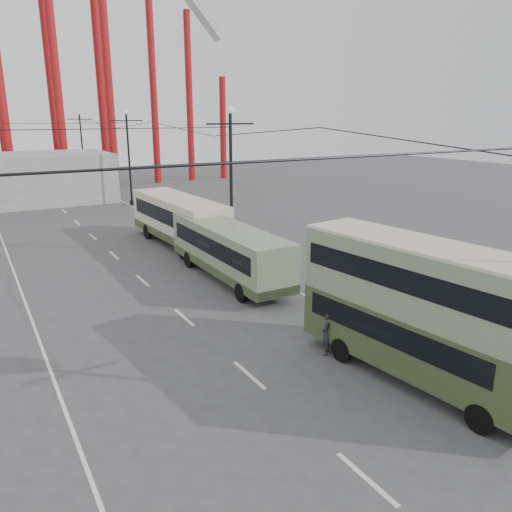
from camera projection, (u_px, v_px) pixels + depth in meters
ground at (345, 425)px, 14.66m from camera, size 160.00×160.00×0.00m
road_markings at (126, 264)px, 30.64m from camera, size 12.52×120.00×0.01m
lamp_post_mid at (231, 184)px, 31.08m from camera, size 3.20×0.44×9.32m
lamp_post_far at (129, 158)px, 49.39m from camera, size 3.20×0.44×9.32m
lamp_post_distant at (82, 147)px, 67.70m from camera, size 3.20×0.44×9.32m
double_decker_bus at (423, 307)px, 16.43m from camera, size 3.30×9.23×4.85m
single_decker_green at (228, 250)px, 27.41m from camera, size 2.49×10.50×2.96m
single_decker_cream at (179, 219)px, 34.57m from camera, size 3.10×10.90×3.36m
pedestrian at (327, 333)px, 18.83m from camera, size 0.73×0.72×1.71m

